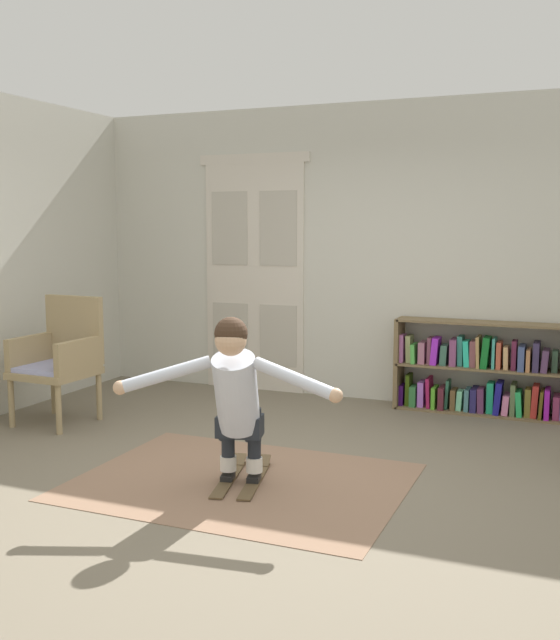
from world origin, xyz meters
The scene contains 8 objects.
ground_plane centered at (0.00, 0.00, 0.00)m, with size 7.20×7.20×0.00m, color #706654.
back_wall centered at (0.00, 2.60, 1.45)m, with size 6.00×0.10×2.90m, color beige.
double_door centered at (-1.26, 2.54, 1.23)m, with size 1.22×0.05×2.45m.
rug centered at (-0.15, -0.11, 0.00)m, with size 2.18×1.67×0.01m, color #8A6951.
bookshelf centered at (1.11, 2.39, 0.37)m, with size 1.58×0.30×0.85m.
wicker_chair centered at (-2.29, 0.70, 0.58)m, with size 0.63×0.63×1.10m.
skis_pair centered at (-0.16, -0.08, 0.02)m, with size 0.44×0.80×0.07m.
person_skier centered at (-0.12, -0.27, 0.67)m, with size 1.41×0.76×1.08m.
Camera 1 is at (1.93, -4.47, 1.73)m, focal length 41.58 mm.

